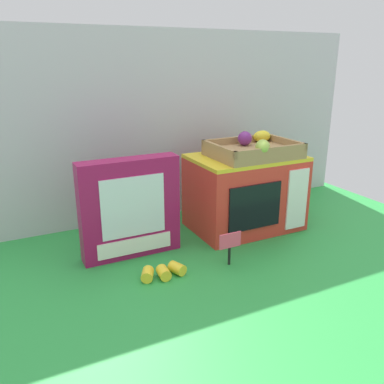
{
  "coord_description": "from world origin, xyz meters",
  "views": [
    {
      "loc": [
        -0.57,
        -1.07,
        0.57
      ],
      "look_at": [
        -0.02,
        0.03,
        0.17
      ],
      "focal_mm": 37.77,
      "sensor_mm": 36.0,
      "label": 1
    }
  ],
  "objects_px": {
    "cookie_set_box": "(130,208)",
    "toy_microwave": "(245,192)",
    "price_sign": "(229,244)",
    "loose_toy_banana": "(163,272)",
    "food_groups_crate": "(254,150)"
  },
  "relations": [
    {
      "from": "food_groups_crate",
      "to": "price_sign",
      "type": "bearing_deg",
      "value": -136.34
    },
    {
      "from": "food_groups_crate",
      "to": "cookie_set_box",
      "type": "xyz_separation_m",
      "value": [
        -0.44,
        -0.01,
        -0.13
      ]
    },
    {
      "from": "toy_microwave",
      "to": "price_sign",
      "type": "height_order",
      "value": "toy_microwave"
    },
    {
      "from": "cookie_set_box",
      "to": "toy_microwave",
      "type": "bearing_deg",
      "value": 3.88
    },
    {
      "from": "price_sign",
      "to": "loose_toy_banana",
      "type": "height_order",
      "value": "price_sign"
    },
    {
      "from": "cookie_set_box",
      "to": "loose_toy_banana",
      "type": "distance_m",
      "value": 0.22
    },
    {
      "from": "price_sign",
      "to": "food_groups_crate",
      "type": "bearing_deg",
      "value": 43.66
    },
    {
      "from": "cookie_set_box",
      "to": "loose_toy_banana",
      "type": "bearing_deg",
      "value": -79.56
    },
    {
      "from": "food_groups_crate",
      "to": "loose_toy_banana",
      "type": "relative_size",
      "value": 2.11
    },
    {
      "from": "toy_microwave",
      "to": "cookie_set_box",
      "type": "distance_m",
      "value": 0.43
    },
    {
      "from": "loose_toy_banana",
      "to": "toy_microwave",
      "type": "bearing_deg",
      "value": 26.81
    },
    {
      "from": "price_sign",
      "to": "loose_toy_banana",
      "type": "relative_size",
      "value": 0.75
    },
    {
      "from": "food_groups_crate",
      "to": "cookie_set_box",
      "type": "relative_size",
      "value": 0.93
    },
    {
      "from": "loose_toy_banana",
      "to": "price_sign",
      "type": "bearing_deg",
      "value": -5.85
    },
    {
      "from": "toy_microwave",
      "to": "price_sign",
      "type": "xyz_separation_m",
      "value": [
        -0.2,
        -0.22,
        -0.06
      ]
    }
  ]
}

